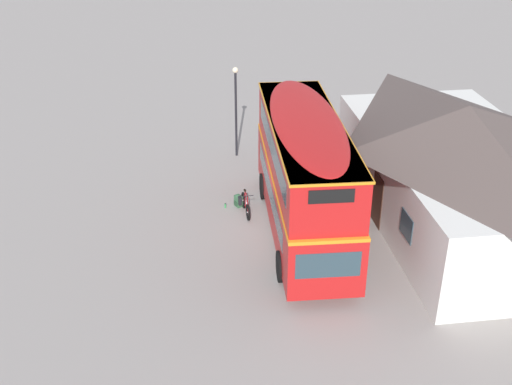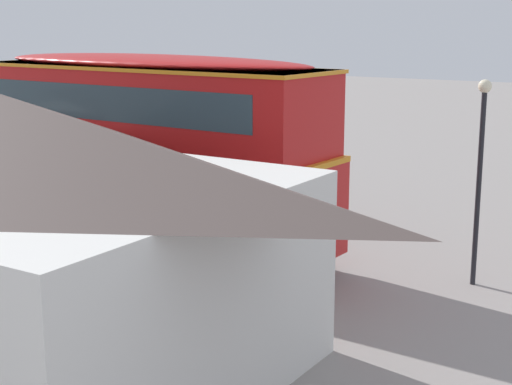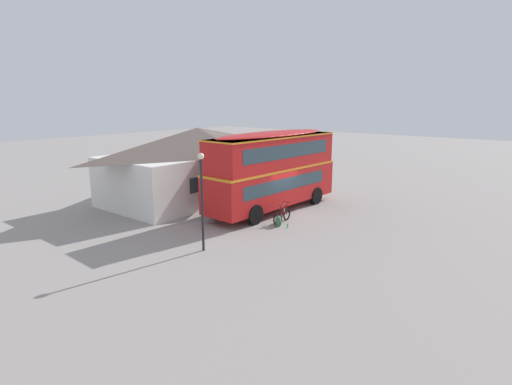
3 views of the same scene
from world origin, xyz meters
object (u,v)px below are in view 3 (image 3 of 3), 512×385
at_px(touring_bicycle, 282,216).
at_px(backpack_on_ground, 278,221).
at_px(double_decker_bus, 273,167).
at_px(street_lamp, 202,191).
at_px(water_bottle_green_metal, 288,226).

bearing_deg(touring_bicycle, backpack_on_ground, -161.04).
bearing_deg(double_decker_bus, backpack_on_ground, -138.07).
distance_m(double_decker_bus, street_lamp, 7.71).
xyz_separation_m(backpack_on_ground, street_lamp, (-5.06, 0.48, 2.45)).
height_order(double_decker_bus, water_bottle_green_metal, double_decker_bus).
distance_m(double_decker_bus, backpack_on_ground, 4.06).
bearing_deg(backpack_on_ground, double_decker_bus, 41.93).
bearing_deg(touring_bicycle, double_decker_bus, 47.03).
distance_m(double_decker_bus, touring_bicycle, 3.55).
bearing_deg(street_lamp, touring_bicycle, -2.80).
distance_m(touring_bicycle, water_bottle_green_metal, 0.96).
bearing_deg(water_bottle_green_metal, backpack_on_ground, 97.08).
xyz_separation_m(water_bottle_green_metal, street_lamp, (-5.13, 1.03, 2.63)).
bearing_deg(street_lamp, double_decker_bus, 12.92).
relative_size(touring_bicycle, backpack_on_ground, 3.21).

